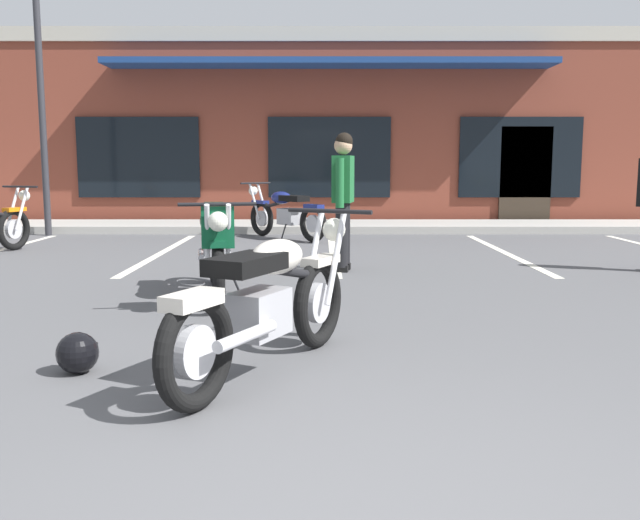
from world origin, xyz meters
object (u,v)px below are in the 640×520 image
motorcycle_blue_standard (287,213)px  motorcycle_foreground_classic (270,300)px  parking_lot_lamp_post (38,47)px  motorcycle_silver_naked (218,245)px  person_by_back_row (345,193)px  helmet_on_pavement (80,353)px

motorcycle_blue_standard → motorcycle_foreground_classic: bearing=-87.9°
motorcycle_blue_standard → parking_lot_lamp_post: 5.31m
motorcycle_silver_naked → motorcycle_blue_standard: 5.45m
motorcycle_foreground_classic → motorcycle_silver_naked: 2.52m
motorcycle_blue_standard → person_by_back_row: (0.88, -3.67, 0.49)m
person_by_back_row → helmet_on_pavement: (-1.79, -4.20, -0.82)m
motorcycle_foreground_classic → person_by_back_row: size_ratio=1.16×
motorcycle_silver_naked → motorcycle_blue_standard: size_ratio=1.22×
motorcycle_silver_naked → parking_lot_lamp_post: (-4.01, 5.96, 2.83)m
parking_lot_lamp_post → motorcycle_silver_naked: bearing=-56.0°
motorcycle_foreground_classic → person_by_back_row: bearing=81.9°
motorcycle_silver_naked → parking_lot_lamp_post: parking_lot_lamp_post is taller
motorcycle_silver_naked → motorcycle_blue_standard: same height
motorcycle_foreground_classic → person_by_back_row: (0.60, 4.20, 0.49)m
helmet_on_pavement → motorcycle_blue_standard: bearing=83.4°
motorcycle_foreground_classic → motorcycle_silver_naked: bearing=105.8°
motorcycle_blue_standard → parking_lot_lamp_post: size_ratio=0.33×
person_by_back_row → helmet_on_pavement: person_by_back_row is taller
person_by_back_row → motorcycle_blue_standard: bearing=103.5°
motorcycle_silver_naked → helmet_on_pavement: motorcycle_silver_naked is taller
motorcycle_foreground_classic → motorcycle_silver_naked: (-0.69, 2.43, 0.07)m
motorcycle_silver_naked → helmet_on_pavement: bearing=-101.7°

